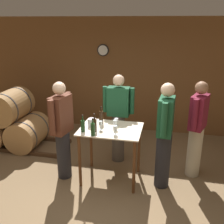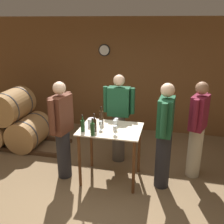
# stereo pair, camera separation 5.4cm
# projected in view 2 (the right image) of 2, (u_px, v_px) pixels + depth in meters

# --- Properties ---
(ground_plane) EXTENTS (14.00, 14.00, 0.00)m
(ground_plane) POSITION_uv_depth(u_px,v_px,m) (94.00, 199.00, 4.06)
(ground_plane) COLOR brown
(back_wall) EXTENTS (8.40, 0.08, 2.70)m
(back_wall) POSITION_uv_depth(u_px,v_px,m) (128.00, 76.00, 6.28)
(back_wall) COLOR brown
(back_wall) RESTS_ON ground_plane
(barrel_rack) EXTENTS (2.33, 0.88, 1.25)m
(barrel_rack) POSITION_uv_depth(u_px,v_px,m) (14.00, 123.00, 5.67)
(barrel_rack) COLOR #4C331E
(barrel_rack) RESTS_ON ground_plane
(tasting_table) EXTENTS (1.00, 0.76, 0.94)m
(tasting_table) POSITION_uv_depth(u_px,v_px,m) (111.00, 139.00, 4.33)
(tasting_table) COLOR beige
(tasting_table) RESTS_ON ground_plane
(wine_bottle_far_left) EXTENTS (0.07, 0.07, 0.28)m
(wine_bottle_far_left) POSITION_uv_depth(u_px,v_px,m) (83.00, 125.00, 4.12)
(wine_bottle_far_left) COLOR #193819
(wine_bottle_far_left) RESTS_ON tasting_table
(wine_bottle_left) EXTENTS (0.07, 0.07, 0.30)m
(wine_bottle_left) POSITION_uv_depth(u_px,v_px,m) (94.00, 125.00, 4.12)
(wine_bottle_left) COLOR black
(wine_bottle_left) RESTS_ON tasting_table
(wine_bottle_center) EXTENTS (0.07, 0.07, 0.28)m
(wine_bottle_center) POSITION_uv_depth(u_px,v_px,m) (93.00, 129.00, 3.98)
(wine_bottle_center) COLOR #193819
(wine_bottle_center) RESTS_ON tasting_table
(wine_bottle_right) EXTENTS (0.07, 0.07, 0.31)m
(wine_bottle_right) POSITION_uv_depth(u_px,v_px,m) (101.00, 117.00, 4.42)
(wine_bottle_right) COLOR black
(wine_bottle_right) RESTS_ON tasting_table
(wine_glass_near_left) EXTENTS (0.06, 0.06, 0.15)m
(wine_glass_near_left) POSITION_uv_depth(u_px,v_px,m) (101.00, 123.00, 4.18)
(wine_glass_near_left) COLOR silver
(wine_glass_near_left) RESTS_ON tasting_table
(wine_glass_near_center) EXTENTS (0.06, 0.06, 0.13)m
(wine_glass_near_center) POSITION_uv_depth(u_px,v_px,m) (116.00, 120.00, 4.35)
(wine_glass_near_center) COLOR silver
(wine_glass_near_center) RESTS_ON tasting_table
(wine_glass_near_right) EXTENTS (0.07, 0.07, 0.16)m
(wine_glass_near_right) POSITION_uv_depth(u_px,v_px,m) (115.00, 123.00, 4.20)
(wine_glass_near_right) COLOR silver
(wine_glass_near_right) RESTS_ON tasting_table
(wine_glass_far_side) EXTENTS (0.07, 0.07, 0.15)m
(wine_glass_far_side) POSITION_uv_depth(u_px,v_px,m) (115.00, 128.00, 4.00)
(wine_glass_far_side) COLOR silver
(wine_glass_far_side) RESTS_ON tasting_table
(ice_bucket) EXTENTS (0.14, 0.14, 0.13)m
(ice_bucket) POSITION_uv_depth(u_px,v_px,m) (92.00, 122.00, 4.34)
(ice_bucket) COLOR silver
(ice_bucket) RESTS_ON tasting_table
(person_host) EXTENTS (0.59, 0.24, 1.70)m
(person_host) POSITION_uv_depth(u_px,v_px,m) (119.00, 117.00, 4.90)
(person_host) COLOR #4C4742
(person_host) RESTS_ON ground_plane
(person_visitor_with_scarf) EXTENTS (0.25, 0.59, 1.75)m
(person_visitor_with_scarf) POSITION_uv_depth(u_px,v_px,m) (164.00, 135.00, 4.08)
(person_visitor_with_scarf) COLOR #232328
(person_visitor_with_scarf) RESTS_ON ground_plane
(person_visitor_bearded) EXTENTS (0.34, 0.56, 1.70)m
(person_visitor_bearded) POSITION_uv_depth(u_px,v_px,m) (197.00, 128.00, 4.39)
(person_visitor_bearded) COLOR #B7AD93
(person_visitor_bearded) RESTS_ON ground_plane
(person_visitor_near_door) EXTENTS (0.29, 0.58, 1.70)m
(person_visitor_near_door) POSITION_uv_depth(u_px,v_px,m) (62.00, 129.00, 4.36)
(person_visitor_near_door) COLOR #232328
(person_visitor_near_door) RESTS_ON ground_plane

